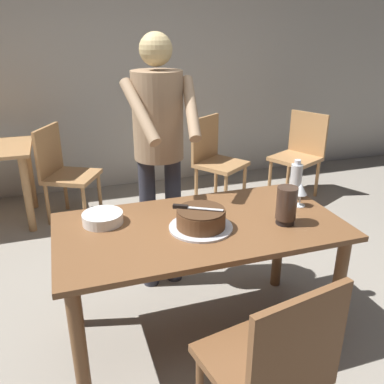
{
  "coord_description": "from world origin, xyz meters",
  "views": [
    {
      "loc": [
        -0.66,
        -1.85,
        1.74
      ],
      "look_at": [
        -0.01,
        0.11,
        0.9
      ],
      "focal_mm": 37.93,
      "sensor_mm": 36.0,
      "label": 1
    }
  ],
  "objects_px": {
    "wine_glass_near": "(301,190)",
    "person_cutting_cake": "(159,139)",
    "cake_on_platter": "(201,220)",
    "background_chair_2": "(300,152)",
    "hurricane_lamp": "(286,205)",
    "water_bottle": "(296,181)",
    "background_chair_0": "(215,157)",
    "plate_stack": "(103,218)",
    "background_chair_1": "(64,170)",
    "main_dining_table": "(200,243)",
    "chair_near_side": "(272,364)",
    "cake_knife": "(188,207)"
  },
  "relations": [
    {
      "from": "person_cutting_cake",
      "to": "background_chair_0",
      "type": "relative_size",
      "value": 1.91
    },
    {
      "from": "main_dining_table",
      "to": "cake_knife",
      "type": "relative_size",
      "value": 6.29
    },
    {
      "from": "main_dining_table",
      "to": "chair_near_side",
      "type": "xyz_separation_m",
      "value": [
        0.03,
        -0.78,
        -0.14
      ]
    },
    {
      "from": "water_bottle",
      "to": "wine_glass_near",
      "type": "bearing_deg",
      "value": -106.68
    },
    {
      "from": "cake_on_platter",
      "to": "background_chair_2",
      "type": "distance_m",
      "value": 2.56
    },
    {
      "from": "hurricane_lamp",
      "to": "background_chair_1",
      "type": "xyz_separation_m",
      "value": [
        -1.12,
        2.08,
        -0.37
      ]
    },
    {
      "from": "plate_stack",
      "to": "background_chair_1",
      "type": "relative_size",
      "value": 0.24
    },
    {
      "from": "wine_glass_near",
      "to": "person_cutting_cake",
      "type": "bearing_deg",
      "value": 141.69
    },
    {
      "from": "background_chair_0",
      "to": "background_chair_1",
      "type": "height_order",
      "value": "same"
    },
    {
      "from": "cake_knife",
      "to": "person_cutting_cake",
      "type": "distance_m",
      "value": 0.65
    },
    {
      "from": "plate_stack",
      "to": "hurricane_lamp",
      "type": "distance_m",
      "value": 0.99
    },
    {
      "from": "water_bottle",
      "to": "person_cutting_cake",
      "type": "height_order",
      "value": "person_cutting_cake"
    },
    {
      "from": "person_cutting_cake",
      "to": "background_chair_0",
      "type": "bearing_deg",
      "value": 54.91
    },
    {
      "from": "cake_on_platter",
      "to": "background_chair_0",
      "type": "bearing_deg",
      "value": 66.55
    },
    {
      "from": "main_dining_table",
      "to": "water_bottle",
      "type": "height_order",
      "value": "water_bottle"
    },
    {
      "from": "person_cutting_cake",
      "to": "background_chair_1",
      "type": "height_order",
      "value": "person_cutting_cake"
    },
    {
      "from": "background_chair_1",
      "to": "chair_near_side",
      "type": "bearing_deg",
      "value": -75.36
    },
    {
      "from": "cake_on_platter",
      "to": "water_bottle",
      "type": "xyz_separation_m",
      "value": [
        0.69,
        0.2,
        0.06
      ]
    },
    {
      "from": "main_dining_table",
      "to": "background_chair_1",
      "type": "bearing_deg",
      "value": 109.2
    },
    {
      "from": "cake_on_platter",
      "to": "background_chair_0",
      "type": "relative_size",
      "value": 0.38
    },
    {
      "from": "cake_knife",
      "to": "main_dining_table",
      "type": "bearing_deg",
      "value": 6.5
    },
    {
      "from": "plate_stack",
      "to": "hurricane_lamp",
      "type": "height_order",
      "value": "hurricane_lamp"
    },
    {
      "from": "cake_on_platter",
      "to": "background_chair_2",
      "type": "bearing_deg",
      "value": 45.75
    },
    {
      "from": "hurricane_lamp",
      "to": "wine_glass_near",
      "type": "bearing_deg",
      "value": 41.58
    },
    {
      "from": "water_bottle",
      "to": "background_chair_0",
      "type": "bearing_deg",
      "value": 85.22
    },
    {
      "from": "background_chair_0",
      "to": "background_chair_2",
      "type": "bearing_deg",
      "value": -5.89
    },
    {
      "from": "wine_glass_near",
      "to": "chair_near_side",
      "type": "height_order",
      "value": "chair_near_side"
    },
    {
      "from": "cake_on_platter",
      "to": "hurricane_lamp",
      "type": "distance_m",
      "value": 0.47
    },
    {
      "from": "wine_glass_near",
      "to": "background_chair_2",
      "type": "height_order",
      "value": "background_chair_2"
    },
    {
      "from": "cake_on_platter",
      "to": "background_chair_1",
      "type": "height_order",
      "value": "background_chair_1"
    },
    {
      "from": "background_chair_0",
      "to": "background_chair_2",
      "type": "height_order",
      "value": "same"
    },
    {
      "from": "background_chair_1",
      "to": "background_chair_2",
      "type": "height_order",
      "value": "same"
    },
    {
      "from": "main_dining_table",
      "to": "plate_stack",
      "type": "distance_m",
      "value": 0.55
    },
    {
      "from": "background_chair_0",
      "to": "person_cutting_cake",
      "type": "bearing_deg",
      "value": -125.09
    },
    {
      "from": "main_dining_table",
      "to": "wine_glass_near",
      "type": "relative_size",
      "value": 10.73
    },
    {
      "from": "cake_knife",
      "to": "background_chair_2",
      "type": "xyz_separation_m",
      "value": [
        1.84,
        1.79,
        -0.37
      ]
    },
    {
      "from": "wine_glass_near",
      "to": "background_chair_0",
      "type": "height_order",
      "value": "background_chair_0"
    },
    {
      "from": "background_chair_2",
      "to": "chair_near_side",
      "type": "bearing_deg",
      "value": -124.12
    },
    {
      "from": "chair_near_side",
      "to": "background_chair_0",
      "type": "relative_size",
      "value": 1.0
    },
    {
      "from": "background_chair_2",
      "to": "main_dining_table",
      "type": "bearing_deg",
      "value": -134.73
    },
    {
      "from": "cake_knife",
      "to": "person_cutting_cake",
      "type": "xyz_separation_m",
      "value": [
        0.01,
        0.62,
        0.21
      ]
    },
    {
      "from": "background_chair_1",
      "to": "hurricane_lamp",
      "type": "bearing_deg",
      "value": -61.75
    },
    {
      "from": "cake_on_platter",
      "to": "chair_near_side",
      "type": "height_order",
      "value": "chair_near_side"
    },
    {
      "from": "cake_on_platter",
      "to": "main_dining_table",
      "type": "bearing_deg",
      "value": 72.48
    },
    {
      "from": "plate_stack",
      "to": "background_chair_0",
      "type": "distance_m",
      "value": 2.17
    },
    {
      "from": "background_chair_1",
      "to": "plate_stack",
      "type": "bearing_deg",
      "value": -84.2
    },
    {
      "from": "hurricane_lamp",
      "to": "water_bottle",
      "type": "bearing_deg",
      "value": 51.05
    },
    {
      "from": "background_chair_1",
      "to": "background_chair_2",
      "type": "relative_size",
      "value": 1.0
    },
    {
      "from": "wine_glass_near",
      "to": "hurricane_lamp",
      "type": "xyz_separation_m",
      "value": [
        -0.2,
        -0.18,
        0.0
      ]
    },
    {
      "from": "hurricane_lamp",
      "to": "background_chair_1",
      "type": "relative_size",
      "value": 0.23
    }
  ]
}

